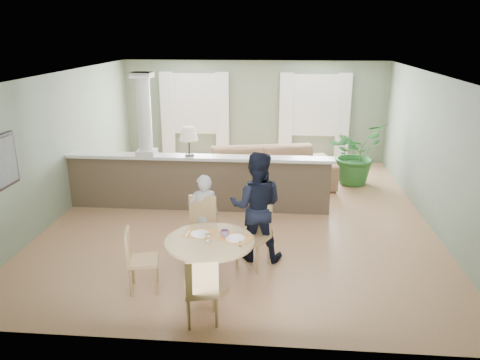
# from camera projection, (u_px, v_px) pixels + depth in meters

# --- Properties ---
(ground) EXTENTS (8.00, 8.00, 0.00)m
(ground) POSITION_uv_depth(u_px,v_px,m) (242.00, 214.00, 9.20)
(ground) COLOR tan
(ground) RESTS_ON ground
(room_shell) EXTENTS (7.02, 8.02, 2.71)m
(room_shell) POSITION_uv_depth(u_px,v_px,m) (243.00, 117.00, 9.24)
(room_shell) COLOR gray
(room_shell) RESTS_ON ground
(pony_wall) EXTENTS (5.32, 0.38, 2.70)m
(pony_wall) POSITION_uv_depth(u_px,v_px,m) (193.00, 175.00, 9.25)
(pony_wall) COLOR brown
(pony_wall) RESTS_ON ground
(sofa) EXTENTS (3.27, 1.82, 0.90)m
(sofa) POSITION_uv_depth(u_px,v_px,m) (265.00, 169.00, 10.59)
(sofa) COLOR #89634B
(sofa) RESTS_ON ground
(houseplant) EXTENTS (1.71, 1.72, 1.44)m
(houseplant) POSITION_uv_depth(u_px,v_px,m) (355.00, 153.00, 10.85)
(houseplant) COLOR #2A6A2B
(houseplant) RESTS_ON ground
(dining_table) EXTENTS (1.22, 1.22, 0.83)m
(dining_table) POSITION_uv_depth(u_px,v_px,m) (210.00, 250.00, 6.38)
(dining_table) COLOR tan
(dining_table) RESTS_ON ground
(chair_far_boy) EXTENTS (0.51, 0.51, 1.01)m
(chair_far_boy) POSITION_uv_depth(u_px,v_px,m) (201.00, 226.00, 7.23)
(chair_far_boy) COLOR tan
(chair_far_boy) RESTS_ON ground
(chair_far_man) EXTENTS (0.58, 0.58, 0.96)m
(chair_far_man) POSITION_uv_depth(u_px,v_px,m) (256.00, 232.00, 7.09)
(chair_far_man) COLOR tan
(chair_far_man) RESTS_ON ground
(chair_near) EXTENTS (0.49, 0.49, 0.91)m
(chair_near) POSITION_uv_depth(u_px,v_px,m) (202.00, 288.00, 5.60)
(chair_near) COLOR tan
(chair_near) RESTS_ON ground
(chair_side) EXTENTS (0.49, 0.49, 0.90)m
(chair_side) POSITION_uv_depth(u_px,v_px,m) (137.00, 257.00, 6.37)
(chair_side) COLOR tan
(chair_side) RESTS_ON ground
(child_person) EXTENTS (0.55, 0.43, 1.33)m
(child_person) POSITION_uv_depth(u_px,v_px,m) (204.00, 215.00, 7.38)
(child_person) COLOR #A8A8AD
(child_person) RESTS_ON ground
(man_person) EXTENTS (0.87, 0.69, 1.73)m
(man_person) POSITION_uv_depth(u_px,v_px,m) (256.00, 206.00, 7.18)
(man_person) COLOR black
(man_person) RESTS_ON ground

